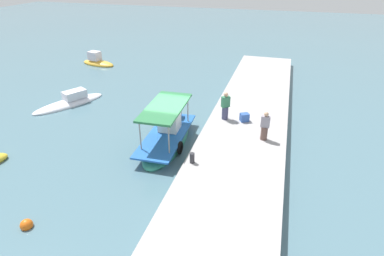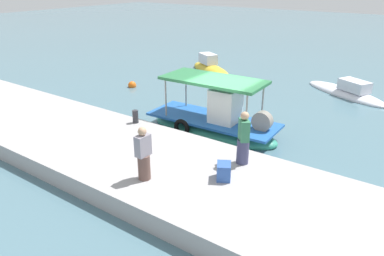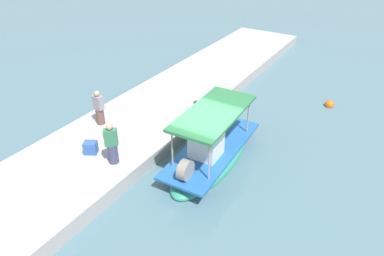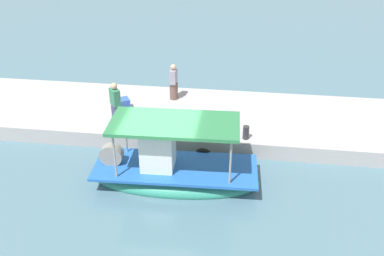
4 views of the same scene
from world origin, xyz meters
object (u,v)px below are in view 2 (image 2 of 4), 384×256
object	(u,v)px
main_fishing_boat	(214,123)
fisherman_near_bollard	(144,156)
moored_boat_far	(346,92)
fisherman_by_crate	(243,140)
mooring_bollard	(135,117)
cargo_crate	(224,171)
marker_buoy	(132,85)
moored_boat_near	(210,69)

from	to	relation	value
main_fishing_boat	fisherman_near_bollard	distance (m)	5.57
fisherman_near_bollard	moored_boat_far	world-z (taller)	fisherman_near_bollard
main_fishing_boat	moored_boat_far	size ratio (longest dim) A/B	1.09
fisherman_by_crate	mooring_bollard	distance (m)	5.34
mooring_bollard	cargo_crate	xyz separation A→B (m)	(5.30, -1.83, -0.01)
main_fishing_boat	moored_boat_far	world-z (taller)	main_fishing_boat
fisherman_near_bollard	marker_buoy	xyz separation A→B (m)	(-8.71, 8.52, -1.31)
marker_buoy	main_fishing_boat	bearing A→B (deg)	-21.67
main_fishing_boat	fisherman_by_crate	distance (m)	4.12
fisherman_by_crate	main_fishing_boat	bearing A→B (deg)	134.81
fisherman_by_crate	moored_boat_far	xyz separation A→B (m)	(0.45, 11.82, -1.31)
main_fishing_boat	moored_boat_far	xyz separation A→B (m)	(3.26, 8.98, -0.31)
fisherman_near_bollard	mooring_bollard	distance (m)	4.64
main_fishing_boat	mooring_bollard	xyz separation A→B (m)	(-2.47, -2.24, 0.46)
main_fishing_boat	marker_buoy	bearing A→B (deg)	158.33
mooring_bollard	main_fishing_boat	bearing A→B (deg)	42.19
moored_boat_far	fisherman_by_crate	bearing A→B (deg)	-92.16
moored_boat_near	fisherman_near_bollard	bearing A→B (deg)	-64.76
fisherman_by_crate	moored_boat_near	distance (m)	14.73
fisherman_by_crate	marker_buoy	world-z (taller)	fisherman_by_crate
cargo_crate	moored_boat_far	world-z (taller)	cargo_crate
mooring_bollard	moored_boat_far	distance (m)	12.62
fisherman_by_crate	moored_boat_far	size ratio (longest dim) A/B	0.32
cargo_crate	moored_boat_far	xyz separation A→B (m)	(0.42, 13.04, -0.76)
moored_boat_near	fisherman_by_crate	bearing A→B (deg)	-53.57
fisherman_by_crate	mooring_bollard	bearing A→B (deg)	173.55
main_fishing_boat	moored_boat_near	xyz separation A→B (m)	(-5.90, 8.98, -0.21)
marker_buoy	moored_boat_far	world-z (taller)	moored_boat_far
mooring_bollard	cargo_crate	bearing A→B (deg)	-19.00
fisherman_by_crate	moored_boat_near	world-z (taller)	fisherman_by_crate
cargo_crate	marker_buoy	size ratio (longest dim) A/B	1.03
main_fishing_boat	fisherman_by_crate	size ratio (longest dim) A/B	3.37
main_fishing_boat	marker_buoy	distance (m)	8.43
fisherman_near_bollard	marker_buoy	distance (m)	12.26
mooring_bollard	moored_boat_near	world-z (taller)	moored_boat_near
mooring_bollard	cargo_crate	distance (m)	5.61
fisherman_near_bollard	fisherman_by_crate	xyz separation A→B (m)	(1.93, 2.58, 0.05)
marker_buoy	mooring_bollard	bearing A→B (deg)	-44.92
marker_buoy	fisherman_by_crate	bearing A→B (deg)	-29.18
main_fishing_boat	cargo_crate	size ratio (longest dim) A/B	11.69
marker_buoy	moored_boat_far	bearing A→B (deg)	27.90
main_fishing_boat	cargo_crate	world-z (taller)	main_fishing_boat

